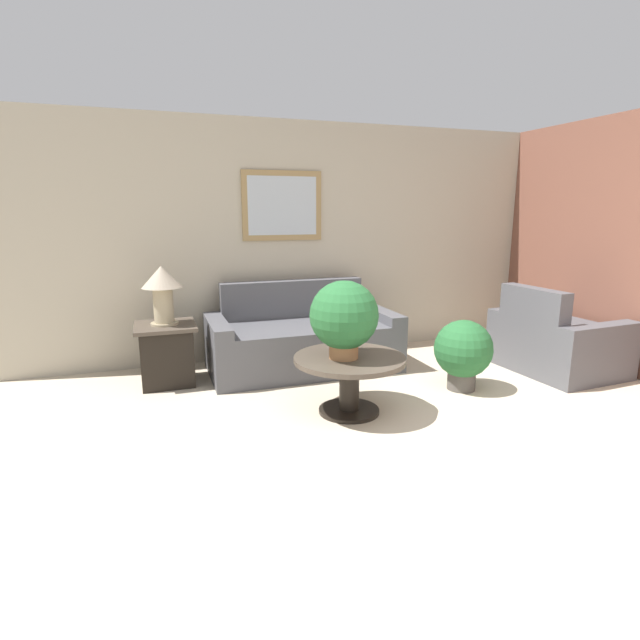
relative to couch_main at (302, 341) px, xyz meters
name	(u,v)px	position (x,y,z in m)	size (l,w,h in m)	color
ground_plane	(509,486)	(0.51, -2.65, -0.30)	(20.00, 20.00, 0.00)	#BCAD93
wall_back	(327,240)	(0.50, 0.59, 1.01)	(7.11, 0.09, 2.60)	#B2A893
wall_right	(622,245)	(3.09, -1.04, 1.00)	(0.06, 5.21, 2.60)	brown
couch_main	(302,341)	(0.00, 0.00, 0.00)	(1.94, 0.95, 0.90)	#4C4C51
armchair	(556,343)	(2.48, -0.94, 0.00)	(0.99, 1.19, 0.90)	#4C4C51
coffee_table	(349,372)	(0.02, -1.27, 0.05)	(0.92, 0.92, 0.48)	black
side_table	(167,353)	(-1.37, -0.03, 0.00)	(0.56, 0.56, 0.59)	black
table_lamp	(162,286)	(-1.37, -0.03, 0.65)	(0.37, 0.37, 0.56)	tan
potted_plant_on_table	(344,317)	(-0.04, -1.28, 0.52)	(0.55, 0.55, 0.63)	#9E6B42
potted_plant_floor	(463,351)	(1.23, -1.10, 0.07)	(0.54, 0.54, 0.66)	#4C4742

